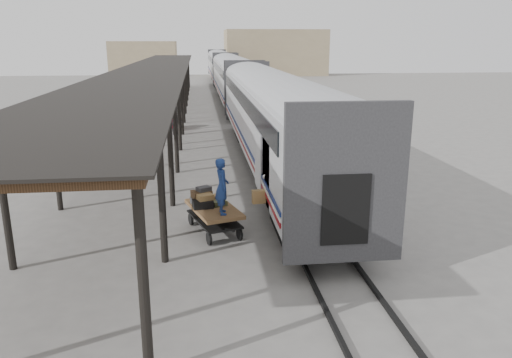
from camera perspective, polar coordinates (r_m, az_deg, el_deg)
The scene contains 11 objects.
ground at distance 16.32m, azimuth -5.17°, elevation -6.20°, with size 160.00×160.00×0.00m, color slate.
train at distance 49.20m, azimuth -2.62°, elevation 11.61°, with size 3.45×76.01×4.01m.
canopy at distance 39.34m, azimuth -11.43°, elevation 12.27°, with size 4.90×64.30×4.15m.
rails at distance 49.65m, azimuth -2.59°, elevation 8.59°, with size 1.54×150.00×0.12m.
building_far at distance 94.28m, azimuth 2.14°, elevation 14.26°, with size 18.00×10.00×8.00m, color tan.
building_left at distance 97.70m, azimuth -12.69°, elevation 13.36°, with size 12.00×8.00×6.00m, color tan.
baggage_cart at distance 16.19m, azimuth -4.84°, elevation -3.91°, with size 1.91×2.66×0.86m.
suitcase_stack at distance 16.31m, azimuth -5.81°, elevation -2.25°, with size 1.22×1.23×0.58m.
luggage_tug at distance 35.66m, azimuth -10.29°, elevation 6.59°, with size 1.14×1.69×1.41m.
porter at distance 15.25m, azimuth -3.90°, elevation -0.83°, with size 0.64×0.42×1.75m, color navy.
pedestrian at distance 33.51m, azimuth -9.20°, elevation 6.36°, with size 0.95×0.40×1.62m, color black.
Camera 1 is at (-0.30, -15.17, 6.01)m, focal length 35.00 mm.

